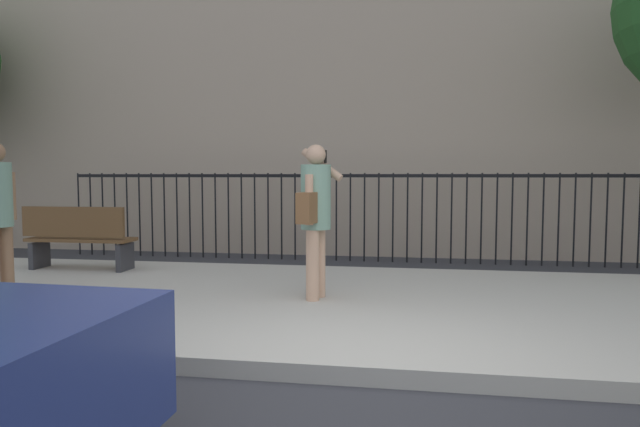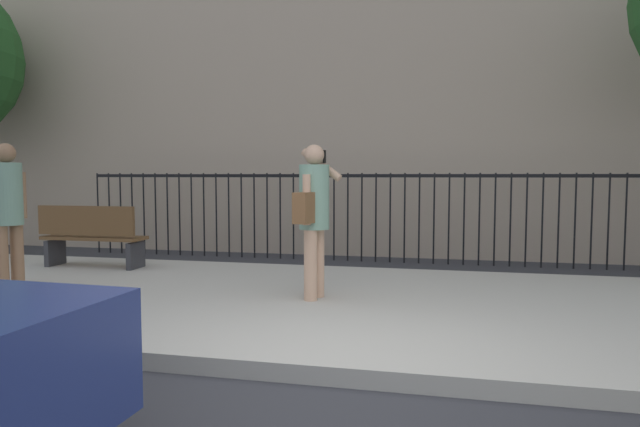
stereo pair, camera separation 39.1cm
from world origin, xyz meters
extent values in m
plane|color=#333338|center=(0.00, 0.00, 0.00)|extent=(60.00, 60.00, 0.00)
cube|color=#B2ADA3|center=(0.00, 2.20, 0.07)|extent=(28.00, 4.40, 0.15)
cube|color=black|center=(0.00, 5.90, 1.55)|extent=(12.00, 0.04, 0.06)
cylinder|color=black|center=(-6.00, 5.90, 0.80)|extent=(0.03, 0.03, 1.60)
cylinder|color=black|center=(-5.74, 5.90, 0.80)|extent=(0.03, 0.03, 1.60)
cylinder|color=black|center=(-5.49, 5.90, 0.80)|extent=(0.03, 0.03, 1.60)
cylinder|color=black|center=(-5.23, 5.90, 0.80)|extent=(0.03, 0.03, 1.60)
cylinder|color=black|center=(-4.98, 5.90, 0.80)|extent=(0.03, 0.03, 1.60)
cylinder|color=black|center=(-4.72, 5.90, 0.80)|extent=(0.03, 0.03, 1.60)
cylinder|color=black|center=(-4.47, 5.90, 0.80)|extent=(0.03, 0.03, 1.60)
cylinder|color=black|center=(-4.21, 5.90, 0.80)|extent=(0.03, 0.03, 1.60)
cylinder|color=black|center=(-3.96, 5.90, 0.80)|extent=(0.03, 0.03, 1.60)
cylinder|color=black|center=(-3.70, 5.90, 0.80)|extent=(0.03, 0.03, 1.60)
cylinder|color=black|center=(-3.45, 5.90, 0.80)|extent=(0.03, 0.03, 1.60)
cylinder|color=black|center=(-3.19, 5.90, 0.80)|extent=(0.03, 0.03, 1.60)
cylinder|color=black|center=(-2.94, 5.90, 0.80)|extent=(0.03, 0.03, 1.60)
cylinder|color=black|center=(-2.68, 5.90, 0.80)|extent=(0.03, 0.03, 1.60)
cylinder|color=black|center=(-2.43, 5.90, 0.80)|extent=(0.03, 0.03, 1.60)
cylinder|color=black|center=(-2.17, 5.90, 0.80)|extent=(0.03, 0.03, 1.60)
cylinder|color=black|center=(-1.91, 5.90, 0.80)|extent=(0.03, 0.03, 1.60)
cylinder|color=black|center=(-1.66, 5.90, 0.80)|extent=(0.03, 0.03, 1.60)
cylinder|color=black|center=(-1.40, 5.90, 0.80)|extent=(0.03, 0.03, 1.60)
cylinder|color=black|center=(-1.15, 5.90, 0.80)|extent=(0.03, 0.03, 1.60)
cylinder|color=black|center=(-0.89, 5.90, 0.80)|extent=(0.03, 0.03, 1.60)
cylinder|color=black|center=(-0.64, 5.90, 0.80)|extent=(0.03, 0.03, 1.60)
cylinder|color=black|center=(-0.38, 5.90, 0.80)|extent=(0.03, 0.03, 1.60)
cylinder|color=black|center=(-0.13, 5.90, 0.80)|extent=(0.03, 0.03, 1.60)
cylinder|color=black|center=(0.13, 5.90, 0.80)|extent=(0.03, 0.03, 1.60)
cylinder|color=black|center=(0.38, 5.90, 0.80)|extent=(0.03, 0.03, 1.60)
cylinder|color=black|center=(0.64, 5.90, 0.80)|extent=(0.03, 0.03, 1.60)
cylinder|color=black|center=(0.89, 5.90, 0.80)|extent=(0.03, 0.03, 1.60)
cylinder|color=black|center=(1.15, 5.90, 0.80)|extent=(0.03, 0.03, 1.60)
cylinder|color=black|center=(1.40, 5.90, 0.80)|extent=(0.03, 0.03, 1.60)
cylinder|color=black|center=(1.66, 5.90, 0.80)|extent=(0.03, 0.03, 1.60)
cylinder|color=black|center=(1.91, 5.90, 0.80)|extent=(0.03, 0.03, 1.60)
cylinder|color=black|center=(2.17, 5.90, 0.80)|extent=(0.03, 0.03, 1.60)
cylinder|color=black|center=(2.43, 5.90, 0.80)|extent=(0.03, 0.03, 1.60)
cylinder|color=black|center=(2.68, 5.90, 0.80)|extent=(0.03, 0.03, 1.60)
cylinder|color=black|center=(2.94, 5.90, 0.80)|extent=(0.03, 0.03, 1.60)
cylinder|color=black|center=(3.19, 5.90, 0.80)|extent=(0.03, 0.03, 1.60)
cylinder|color=black|center=(3.45, 5.90, 0.80)|extent=(0.03, 0.03, 1.60)
cylinder|color=black|center=(3.70, 5.90, 0.80)|extent=(0.03, 0.03, 1.60)
cylinder|color=black|center=(-1.65, -1.12, 0.32)|extent=(0.65, 0.25, 0.64)
cylinder|color=tan|center=(-0.62, 2.26, 0.55)|extent=(0.15, 0.15, 0.80)
cylinder|color=tan|center=(-0.66, 2.07, 0.55)|extent=(0.15, 0.15, 0.80)
cylinder|color=gray|center=(-0.64, 2.16, 1.31)|extent=(0.40, 0.40, 0.73)
sphere|color=tan|center=(-0.64, 2.16, 1.79)|extent=(0.23, 0.23, 0.23)
cylinder|color=tan|center=(-0.60, 2.36, 1.68)|extent=(0.51, 0.19, 0.39)
cylinder|color=tan|center=(-0.68, 1.97, 1.29)|extent=(0.09, 0.09, 0.56)
cube|color=black|center=(-0.55, 2.30, 1.77)|extent=(0.02, 0.07, 0.15)
cube|color=brown|center=(-0.70, 1.91, 1.20)|extent=(0.21, 0.31, 0.34)
cylinder|color=#936B4C|center=(-4.32, 1.60, 0.56)|extent=(0.15, 0.15, 0.81)
cylinder|color=#936B4C|center=(-4.28, 1.79, 0.56)|extent=(0.15, 0.15, 0.81)
cylinder|color=gray|center=(-4.30, 1.70, 1.34)|extent=(0.41, 0.41, 0.74)
sphere|color=#936B4C|center=(-4.30, 1.70, 1.82)|extent=(0.23, 0.23, 0.23)
cylinder|color=#936B4C|center=(-4.26, 1.89, 1.31)|extent=(0.09, 0.09, 0.57)
cube|color=brown|center=(-4.44, 3.54, 0.60)|extent=(1.60, 0.45, 0.05)
cube|color=brown|center=(-4.44, 3.35, 0.88)|extent=(1.60, 0.06, 0.44)
cube|color=#333338|center=(-5.14, 3.54, 0.35)|extent=(0.08, 0.41, 0.40)
cube|color=#333338|center=(-3.74, 3.54, 0.35)|extent=(0.08, 0.41, 0.40)
camera|label=1|loc=(0.38, -3.92, 1.56)|focal=30.67mm
camera|label=2|loc=(0.77, -3.85, 1.56)|focal=30.67mm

